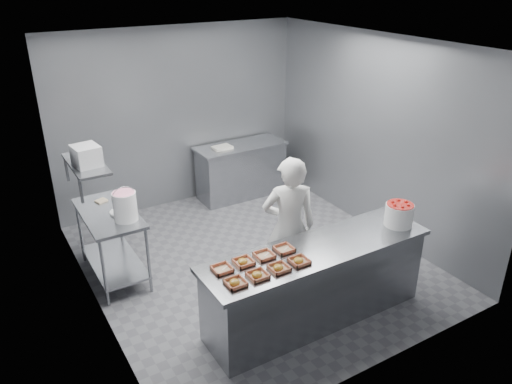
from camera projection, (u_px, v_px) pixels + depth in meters
floor at (253, 261)px, 6.63m from camera, size 4.50×4.50×0.00m
ceiling at (252, 44)px, 5.46m from camera, size 4.50×4.50×0.00m
wall_back at (179, 118)px, 7.80m from camera, size 4.00×0.04×2.80m
wall_left at (85, 199)px, 5.11m from camera, size 0.04×4.50×2.80m
wall_right at (375, 136)px, 6.98m from camera, size 0.04×4.50×2.80m
service_counter at (316, 283)px, 5.39m from camera, size 2.60×0.70×0.90m
prep_table at (111, 234)px, 6.08m from camera, size 0.60×1.20×0.90m
back_counter at (241, 170)px, 8.34m from camera, size 1.50×0.60×0.90m
wall_shelf at (86, 164)px, 5.60m from camera, size 0.35×0.90×0.03m
tray_0 at (235, 283)px, 4.59m from camera, size 0.19×0.18×0.06m
tray_1 at (258, 275)px, 4.70m from camera, size 0.19×0.18×0.06m
tray_2 at (279, 268)px, 4.81m from camera, size 0.19×0.18×0.06m
tray_3 at (299, 261)px, 4.93m from camera, size 0.19×0.18×0.06m
tray_4 at (222, 269)px, 4.80m from camera, size 0.19×0.18×0.04m
tray_5 at (243, 262)px, 4.91m from camera, size 0.19×0.18×0.06m
tray_6 at (264, 255)px, 5.03m from camera, size 0.19×0.18×0.04m
tray_7 at (284, 249)px, 5.14m from camera, size 0.19×0.18×0.04m
worker at (289, 227)px, 5.71m from camera, size 0.73×0.62×1.71m
strawberry_tub at (399, 214)px, 5.60m from camera, size 0.32×0.32×0.26m
glaze_bucket at (125, 206)px, 5.70m from camera, size 0.29×0.27×0.42m
bucket_lid at (122, 212)px, 5.93m from camera, size 0.36×0.36×0.02m
rag at (101, 201)px, 6.21m from camera, size 0.16×0.15×0.02m
appliance at (86, 156)px, 5.47m from camera, size 0.30×0.33×0.23m
paper_stack at (222, 147)px, 7.99m from camera, size 0.31×0.23×0.04m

